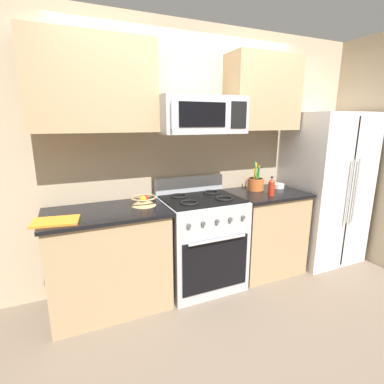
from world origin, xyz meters
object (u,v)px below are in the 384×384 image
(refrigerator, at_px, (323,188))
(microwave, at_px, (200,115))
(range_oven, at_px, (201,241))
(fruit_basket, at_px, (144,201))
(prep_bowl, at_px, (278,186))
(bottle_hot_sauce, at_px, (271,187))
(cutting_board, at_px, (56,221))
(utensil_crock, at_px, (256,183))

(refrigerator, distance_m, microwave, 1.82)
(range_oven, relative_size, microwave, 1.36)
(refrigerator, xyz_separation_m, microwave, (-1.62, 0.04, 0.83))
(microwave, relative_size, fruit_basket, 3.48)
(fruit_basket, xyz_separation_m, prep_bowl, (1.60, 0.07, -0.02))
(bottle_hot_sauce, height_order, prep_bowl, bottle_hot_sauce)
(refrigerator, relative_size, cutting_board, 5.24)
(fruit_basket, xyz_separation_m, cutting_board, (-0.73, -0.17, -0.04))
(cutting_board, xyz_separation_m, bottle_hot_sauce, (2.02, -0.01, 0.08))
(range_oven, bearing_deg, utensil_crock, 9.64)
(refrigerator, distance_m, utensil_crock, 0.90)
(microwave, xyz_separation_m, cutting_board, (-1.29, -0.17, -0.79))
(utensil_crock, bearing_deg, cutting_board, -172.40)
(microwave, distance_m, prep_bowl, 1.29)
(cutting_board, height_order, bottle_hot_sauce, bottle_hot_sauce)
(refrigerator, height_order, microwave, microwave)
(fruit_basket, relative_size, cutting_board, 0.69)
(fruit_basket, distance_m, prep_bowl, 1.60)
(prep_bowl, bearing_deg, refrigerator, -10.97)
(fruit_basket, relative_size, bottle_hot_sauce, 1.15)
(range_oven, bearing_deg, prep_bowl, 5.34)
(fruit_basket, distance_m, bottle_hot_sauce, 1.30)
(bottle_hot_sauce, xyz_separation_m, prep_bowl, (0.31, 0.25, -0.06))
(utensil_crock, xyz_separation_m, cutting_board, (-2.03, -0.27, -0.07))
(refrigerator, bearing_deg, prep_bowl, 169.03)
(utensil_crock, height_order, prep_bowl, utensil_crock)
(refrigerator, xyz_separation_m, prep_bowl, (-0.59, 0.11, 0.06))
(microwave, height_order, fruit_basket, microwave)
(refrigerator, relative_size, utensil_crock, 5.46)
(utensil_crock, relative_size, fruit_basket, 1.40)
(refrigerator, xyz_separation_m, utensil_crock, (-0.89, 0.14, 0.11))
(microwave, xyz_separation_m, prep_bowl, (1.03, 0.07, -0.77))
(range_oven, height_order, prep_bowl, range_oven)
(prep_bowl, bearing_deg, range_oven, -174.66)
(utensil_crock, relative_size, bottle_hot_sauce, 1.61)
(prep_bowl, bearing_deg, fruit_basket, -177.53)
(utensil_crock, relative_size, prep_bowl, 2.48)
(cutting_board, bearing_deg, utensil_crock, 7.60)
(utensil_crock, bearing_deg, bottle_hot_sauce, -91.72)
(range_oven, bearing_deg, fruit_basket, 177.19)
(range_oven, bearing_deg, refrigerator, -0.61)
(utensil_crock, bearing_deg, fruit_basket, -175.72)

